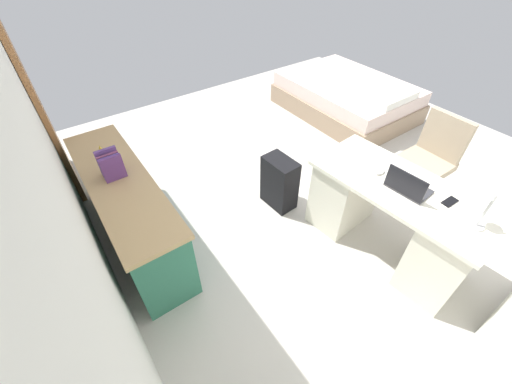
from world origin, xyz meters
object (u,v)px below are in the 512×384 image
object	(u,v)px
suitcase_black	(279,183)
figurine_small	(101,150)
credenza	(130,210)
computer_mouse	(380,171)
desk_lamp	(488,196)
desk	(391,217)
cell_phone_near_laptop	(450,202)
office_chair	(426,165)
laptop	(407,186)
bed	(347,97)

from	to	relation	value
suitcase_black	figurine_small	distance (m)	1.70
credenza	computer_mouse	bearing A→B (deg)	-123.71
desk_lamp	figurine_small	bearing A→B (deg)	38.73
desk	credenza	bearing A→B (deg)	52.05
cell_phone_near_laptop	figurine_small	distance (m)	2.89
desk_lamp	computer_mouse	bearing A→B (deg)	5.18
credenza	computer_mouse	distance (m)	2.20
office_chair	figurine_small	bearing A→B (deg)	59.66
laptop	desk_lamp	world-z (taller)	desk_lamp
bed	suitcase_black	size ratio (longest dim) A/B	3.36
bed	computer_mouse	world-z (taller)	computer_mouse
desk	figurine_small	xyz separation A→B (m)	(1.82, 1.83, 0.40)
desk	office_chair	bearing A→B (deg)	-74.47
cell_phone_near_laptop	desk_lamp	xyz separation A→B (m)	(-0.20, 0.08, 0.25)
credenza	figurine_small	xyz separation A→B (m)	(0.40, 0.00, 0.42)
office_chair	suitcase_black	distance (m)	1.52
desk_lamp	credenza	bearing A→B (deg)	44.07
credenza	laptop	xyz separation A→B (m)	(-1.47, -1.78, 0.43)
desk	desk_lamp	xyz separation A→B (m)	(-0.51, -0.04, 0.62)
cell_phone_near_laptop	figurine_small	xyz separation A→B (m)	(2.14, 1.95, 0.04)
credenza	cell_phone_near_laptop	world-z (taller)	cell_phone_near_laptop
office_chair	computer_mouse	distance (m)	0.96
laptop	desk	bearing A→B (deg)	-43.55
desk	desk_lamp	size ratio (longest dim) A/B	4.32
computer_mouse	desk_lamp	size ratio (longest dim) A/B	0.29
desk	cell_phone_near_laptop	world-z (taller)	cell_phone_near_laptop
computer_mouse	office_chair	bearing A→B (deg)	-93.17
computer_mouse	cell_phone_near_laptop	world-z (taller)	computer_mouse
office_chair	computer_mouse	size ratio (longest dim) A/B	9.40
credenza	laptop	bearing A→B (deg)	-129.42
credenza	desk_lamp	xyz separation A→B (m)	(-1.93, -1.87, 0.64)
suitcase_black	cell_phone_near_laptop	size ratio (longest dim) A/B	4.16
suitcase_black	computer_mouse	distance (m)	1.02
desk	laptop	world-z (taller)	laptop
office_chair	suitcase_black	xyz separation A→B (m)	(0.78, 1.30, -0.14)
figurine_small	laptop	bearing A→B (deg)	-136.30
computer_mouse	credenza	bearing A→B (deg)	51.60
bed	computer_mouse	size ratio (longest dim) A/B	19.04
laptop	computer_mouse	world-z (taller)	laptop
desk	office_chair	distance (m)	0.91
office_chair	laptop	world-z (taller)	laptop
cell_phone_near_laptop	desk_lamp	size ratio (longest dim) A/B	0.39
desk_lamp	office_chair	bearing A→B (deg)	-47.89
cell_phone_near_laptop	figurine_small	bearing A→B (deg)	44.51
computer_mouse	desk	bearing A→B (deg)	-179.24
office_chair	suitcase_black	world-z (taller)	office_chair
desk	office_chair	world-z (taller)	office_chair
computer_mouse	desk_lamp	bearing A→B (deg)	-179.51
desk	figurine_small	distance (m)	2.61
laptop	figurine_small	distance (m)	2.58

